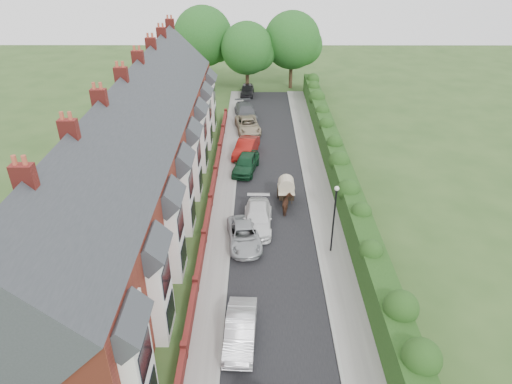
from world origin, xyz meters
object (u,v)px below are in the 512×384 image
car_beige (248,125)px  car_silver_a (240,330)px  horse (287,205)px  car_silver_b (244,235)px  car_grey (246,112)px  horse_cart (286,187)px  car_green (246,163)px  car_red (246,148)px  car_white (258,218)px  car_black (247,90)px  lamppost (335,211)px

car_beige → car_silver_a: bearing=-98.7°
horse → car_silver_b: bearing=56.8°
horse → car_silver_a: bearing=81.4°
car_beige → horse: (3.38, -16.82, -0.02)m
car_silver_a → horse: bearing=78.5°
car_grey → horse_cart: 19.41m
car_green → horse_cart: 6.32m
car_silver_b → car_red: (-0.18, 14.65, 0.14)m
car_red → car_beige: size_ratio=0.92×
car_silver_a → car_white: car_white is taller
car_beige → horse_cart: size_ratio=1.75×
car_green → car_red: (-0.06, 3.45, -0.00)m
car_grey → car_black: 8.68m
lamppost → car_silver_a: size_ratio=1.15×
car_grey → car_black: (0.00, 8.68, -0.07)m
car_black → horse: car_black is taller
car_white → horse_cart: horse_cart is taller
car_green → car_beige: size_ratio=0.89×
horse_cart → car_silver_b: bearing=-118.9°
car_beige → car_black: size_ratio=1.23×
lamppost → car_red: bearing=111.4°
car_silver_b → car_grey: size_ratio=0.87×
car_silver_a → car_grey: 33.70m
car_silver_a → horse: (3.22, 12.82, -0.02)m
car_silver_b → car_white: (0.95, 2.13, 0.08)m
horse_cart → car_red: bearing=111.3°
car_black → car_green: bearing=-87.0°
horse → horse_cart: bearing=-84.5°
lamppost → car_silver_a: lamppost is taller
car_silver_b → horse_cart: bearing=54.1°
car_white → car_grey: bearing=95.0°
car_silver_b → car_green: car_green is taller
car_white → car_silver_a: bearing=-93.3°
lamppost → car_beige: lamppost is taller
car_silver_a → horse: 13.22m
car_white → car_beige: size_ratio=0.97×
lamppost → car_silver_a: (-5.92, -7.78, -2.56)m
car_grey → car_silver_a: bearing=-98.6°
car_silver_a → car_beige: 29.63m
car_silver_a → horse_cart: (3.22, 14.65, 0.50)m
car_green → car_white: bearing=-71.9°
car_green → car_grey: car_green is taller
car_red → car_black: bearing=104.4°
car_silver_b → car_grey: 24.92m
car_white → car_grey: size_ratio=0.93×
lamppost → car_grey: 26.81m
car_white → car_grey: (-1.40, 22.79, 0.06)m
car_green → car_red: 3.45m
car_white → car_beige: 18.76m
car_silver_b → horse: horse is taller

